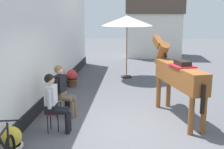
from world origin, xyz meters
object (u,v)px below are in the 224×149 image
at_px(flower_planter_inner_far, 60,91).
at_px(cafe_parasol, 127,21).
at_px(flower_planter_farthest, 72,78).
at_px(seated_visitor_far, 62,88).
at_px(saddled_horse_center, 178,75).
at_px(seated_visitor_near, 54,100).
at_px(flower_planter_nearest, 11,142).
at_px(satchel_bag, 70,104).

relative_size(flower_planter_inner_far, cafe_parasol, 0.25).
bearing_deg(flower_planter_farthest, flower_planter_inner_far, -90.04).
bearing_deg(seated_visitor_far, saddled_horse_center, 3.28).
relative_size(flower_planter_farthest, cafe_parasol, 0.25).
height_order(seated_visitor_near, flower_planter_farthest, seated_visitor_near).
bearing_deg(flower_planter_nearest, satchel_bag, 81.15).
xyz_separation_m(seated_visitor_near, flower_planter_inner_far, (-0.48, 2.31, -0.44)).
bearing_deg(seated_visitor_near, flower_planter_inner_far, 101.83).
relative_size(saddled_horse_center, flower_planter_nearest, 4.54).
bearing_deg(satchel_bag, saddled_horse_center, -149.12).
bearing_deg(cafe_parasol, flower_planter_inner_far, -120.69).
bearing_deg(flower_planter_farthest, satchel_bag, -79.15).
distance_m(saddled_horse_center, flower_planter_farthest, 4.58).
xyz_separation_m(flower_planter_nearest, cafe_parasol, (2.01, 6.94, 2.03)).
bearing_deg(flower_planter_inner_far, cafe_parasol, 59.31).
distance_m(seated_visitor_far, saddled_horse_center, 3.04).
height_order(flower_planter_inner_far, satchel_bag, flower_planter_inner_far).
height_order(flower_planter_nearest, cafe_parasol, cafe_parasol).
bearing_deg(cafe_parasol, seated_visitor_near, -104.96).
height_order(flower_planter_farthest, cafe_parasol, cafe_parasol).
bearing_deg(flower_planter_inner_far, seated_visitor_near, -78.17).
relative_size(cafe_parasol, satchel_bag, 9.21).
relative_size(flower_planter_nearest, satchel_bag, 2.29).
xyz_separation_m(saddled_horse_center, cafe_parasol, (-1.43, 4.51, 1.20)).
bearing_deg(flower_planter_inner_far, flower_planter_farthest, 89.96).
relative_size(seated_visitor_far, cafe_parasol, 0.54).
relative_size(seated_visitor_near, seated_visitor_far, 1.00).
height_order(saddled_horse_center, satchel_bag, saddled_horse_center).
bearing_deg(seated_visitor_far, seated_visitor_near, -86.39).
xyz_separation_m(flower_planter_nearest, satchel_bag, (0.46, 2.97, -0.23)).
height_order(saddled_horse_center, flower_planter_nearest, saddled_horse_center).
bearing_deg(flower_planter_inner_far, satchel_bag, -52.77).
height_order(flower_planter_nearest, flower_planter_inner_far, same).
height_order(seated_visitor_far, cafe_parasol, cafe_parasol).
bearing_deg(flower_planter_farthest, seated_visitor_far, -82.27).
relative_size(seated_visitor_near, cafe_parasol, 0.54).
relative_size(flower_planter_inner_far, flower_planter_farthest, 1.00).
height_order(flower_planter_nearest, satchel_bag, flower_planter_nearest).
bearing_deg(satchel_bag, flower_planter_inner_far, -11.84).
distance_m(seated_visitor_near, seated_visitor_far, 1.01).
bearing_deg(seated_visitor_far, flower_planter_farthest, 97.73).
bearing_deg(saddled_horse_center, satchel_bag, 169.95).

